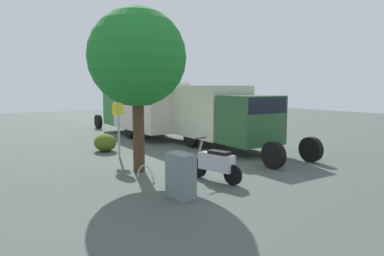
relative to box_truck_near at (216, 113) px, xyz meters
name	(u,v)px	position (x,y,z in m)	size (l,w,h in m)	color
ground_plane	(172,165)	(-1.92, 3.60, -1.55)	(60.00, 60.00, 0.00)	#47534B
box_truck_near	(216,113)	(0.00, 0.00, 0.00)	(8.12, 2.58, 2.74)	black
box_truck_far	(142,106)	(5.27, 0.90, 0.07)	(8.39, 2.59, 2.92)	black
motorcycle	(216,163)	(-4.37, 3.71, -1.03)	(1.79, 0.67, 1.20)	black
stop_sign	(118,108)	(0.45, 4.49, 0.35)	(0.71, 0.33, 2.86)	#9E9EA3
street_tree	(137,58)	(-2.06, 4.94, 2.01)	(3.03, 3.03, 5.10)	#47301E
utility_cabinet	(181,175)	(-4.98, 5.34, -1.01)	(0.77, 0.42, 1.08)	slate
bike_rack_hoop	(146,179)	(-3.00, 5.23, -1.55)	(0.85, 0.85, 0.05)	#B7B7BC
shrub_near_sign	(105,143)	(1.95, 4.42, -1.18)	(1.08, 0.88, 0.74)	#485E16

